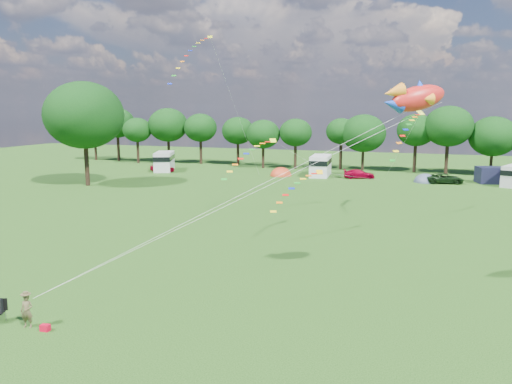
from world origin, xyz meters
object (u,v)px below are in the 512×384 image
(car_d, at_px, (445,178))
(kite_flyer, at_px, (27,311))
(tent_greyblue, at_px, (425,182))
(car_c, at_px, (359,174))
(campervan_a, at_px, (164,161))
(campervan_c, at_px, (321,165))
(big_tree, at_px, (84,115))
(fish_kite, at_px, (413,98))
(tent_orange, at_px, (281,176))
(car_a, at_px, (162,168))

(car_d, xyz_separation_m, kite_flyer, (-19.31, -53.37, 0.13))
(tent_greyblue, bearing_deg, car_c, 174.60)
(campervan_a, height_order, tent_greyblue, campervan_a)
(campervan_a, xyz_separation_m, campervan_c, (24.85, 2.18, 0.02))
(big_tree, bearing_deg, campervan_a, 83.89)
(car_d, height_order, fish_kite, fish_kite)
(car_c, distance_m, campervan_c, 5.90)
(car_c, height_order, campervan_c, campervan_c)
(big_tree, distance_m, car_c, 38.07)
(big_tree, height_order, fish_kite, big_tree)
(car_c, bearing_deg, kite_flyer, 157.33)
(campervan_c, relative_size, tent_greyblue, 1.90)
(campervan_a, height_order, tent_orange, campervan_a)
(tent_orange, bearing_deg, kite_flyer, -86.29)
(car_c, xyz_separation_m, fish_kite, (8.27, -45.04, 9.82))
(campervan_a, xyz_separation_m, tent_greyblue, (39.59, 0.50, -1.59))
(campervan_a, bearing_deg, campervan_c, -106.06)
(car_c, height_order, tent_orange, tent_orange)
(fish_kite, bearing_deg, big_tree, 113.40)
(campervan_a, xyz_separation_m, fish_kite, (38.88, -43.69, 8.84))
(campervan_a, bearing_deg, big_tree, 152.82)
(car_a, height_order, car_c, car_a)
(car_a, bearing_deg, campervan_c, -71.78)
(car_d, bearing_deg, campervan_a, 81.16)
(car_d, distance_m, tent_greyblue, 2.57)
(car_d, relative_size, kite_flyer, 3.08)
(big_tree, relative_size, tent_greyblue, 3.95)
(big_tree, relative_size, fish_kite, 3.84)
(car_c, relative_size, fish_kite, 1.22)
(tent_greyblue, height_order, kite_flyer, kite_flyer)
(kite_flyer, bearing_deg, tent_greyblue, 60.32)
(big_tree, height_order, car_d, big_tree)
(car_c, height_order, car_d, car_d)
(big_tree, xyz_separation_m, car_d, (43.86, 17.00, -8.35))
(campervan_c, xyz_separation_m, kite_flyer, (-2.10, -55.34, -0.84))
(kite_flyer, bearing_deg, big_tree, 111.76)
(car_c, bearing_deg, tent_greyblue, -109.87)
(car_d, bearing_deg, big_tree, 102.06)
(car_a, relative_size, campervan_a, 0.61)
(big_tree, bearing_deg, campervan_c, 35.44)
(car_a, distance_m, car_c, 30.34)
(car_a, distance_m, campervan_a, 1.71)
(tent_orange, bearing_deg, car_d, -0.33)
(car_c, relative_size, campervan_a, 0.64)
(car_d, xyz_separation_m, campervan_a, (-42.06, -0.21, 0.94))
(car_d, height_order, tent_orange, car_d)
(car_d, height_order, campervan_c, campervan_c)
(tent_greyblue, bearing_deg, campervan_c, 173.51)
(car_d, distance_m, campervan_c, 17.35)
(big_tree, xyz_separation_m, fish_kite, (40.68, -26.90, 1.43))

